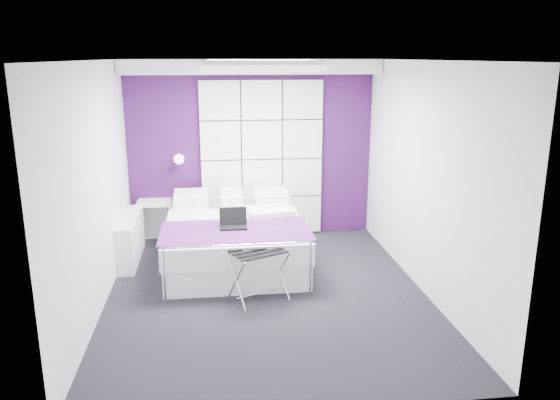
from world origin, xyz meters
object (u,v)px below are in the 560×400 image
Objects in this scene: nightstand at (154,202)px; luggage_rack at (259,275)px; bed at (234,238)px; radiator at (130,238)px; laptop at (233,222)px; wall_lamp at (179,159)px.

luggage_rack is at bearing -58.24° from nightstand.
bed is 1.49m from nightstand.
radiator is 1.54m from laptop.
radiator is 0.55× the size of bed.
laptop is at bearing -51.90° from nightstand.
bed is (1.37, -0.24, 0.02)m from radiator.
nightstand is (-1.11, 0.96, 0.27)m from bed.
radiator is at bearing -109.85° from nightstand.
laptop reaches higher than luggage_rack.
radiator is 2.47× the size of nightstand.
luggage_rack is (0.94, -2.18, -0.94)m from wall_lamp.
nightstand is at bearing 128.43° from laptop.
wall_lamp is 1.68m from laptop.
luggage_rack is (0.22, -1.17, -0.04)m from bed.
nightstand reaches higher than luggage_rack.
luggage_rack is at bearing -66.57° from wall_lamp.
radiator is at bearing 114.59° from luggage_rack.
wall_lamp reaches higher than bed.
wall_lamp is 0.26× the size of luggage_rack.
radiator is 2.10× the size of luggage_rack.
bed is at bearing -41.06° from nightstand.
luggage_rack is at bearing -41.84° from radiator.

